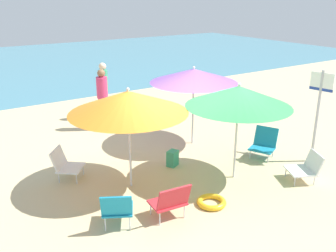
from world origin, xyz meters
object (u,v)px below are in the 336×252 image
object	(u,v)px
beach_chair_a	(264,143)
warning_sign	(319,103)
swim_ring	(211,202)
beach_bag	(173,158)
umbrella_orange	(128,102)
person_b	(104,91)
beach_chair_d	(171,201)
beach_chair_e	(117,208)
beach_chair_b	(65,164)
umbrella_green	(239,96)
umbrella_purple	(194,76)
beach_chair_c	(306,167)
person_a	(103,99)

from	to	relation	value
beach_chair_a	warning_sign	bearing A→B (deg)	106.66
swim_ring	beach_bag	size ratio (longest dim) A/B	1.52
umbrella_orange	person_b	world-z (taller)	umbrella_orange
beach_chair_d	beach_chair_e	xyz separation A→B (m)	(-0.81, 0.27, -0.00)
beach_chair_a	beach_chair_e	distance (m)	4.04
beach_chair_b	beach_chair_d	bearing A→B (deg)	-28.70
umbrella_green	beach_bag	world-z (taller)	umbrella_green
swim_ring	beach_chair_b	bearing A→B (deg)	126.95
beach_chair_b	person_b	xyz separation A→B (m)	(2.24, 3.05, 0.54)
umbrella_green	beach_bag	distance (m)	2.01
umbrella_purple	beach_chair_e	xyz separation A→B (m)	(-3.12, -2.21, -1.33)
umbrella_orange	person_b	xyz separation A→B (m)	(1.30, 4.03, -0.81)
beach_chair_c	beach_chair_d	size ratio (longest dim) A/B	1.12
beach_chair_a	umbrella_orange	bearing A→B (deg)	-32.13
beach_chair_b	warning_sign	size ratio (longest dim) A/B	0.36
beach_chair_a	beach_chair_e	xyz separation A→B (m)	(-3.98, -0.68, 0.03)
umbrella_orange	umbrella_green	distance (m)	2.05
umbrella_purple	person_b	world-z (taller)	umbrella_purple
warning_sign	beach_chair_c	bearing A→B (deg)	-161.72
umbrella_orange	warning_sign	distance (m)	4.04
umbrella_orange	umbrella_green	bearing A→B (deg)	-23.53
umbrella_purple	beach_chair_e	world-z (taller)	umbrella_purple
umbrella_purple	beach_bag	distance (m)	2.06
beach_chair_b	person_b	size ratio (longest dim) A/B	0.44
beach_chair_a	beach_chair_d	distance (m)	3.31
beach_chair_b	beach_chair_c	world-z (taller)	beach_chair_b
warning_sign	person_a	bearing A→B (deg)	112.13
beach_chair_e	warning_sign	size ratio (longest dim) A/B	0.35
beach_chair_b	beach_chair_d	world-z (taller)	beach_chair_d
beach_chair_a	person_b	distance (m)	4.84
beach_chair_d	beach_chair_b	bearing A→B (deg)	27.17
person_a	swim_ring	xyz separation A→B (m)	(-0.07, -4.61, -0.79)
warning_sign	swim_ring	size ratio (longest dim) A/B	3.91
umbrella_green	beach_chair_e	size ratio (longest dim) A/B	2.82
beach_chair_b	beach_bag	size ratio (longest dim) A/B	2.16
beach_chair_c	warning_sign	bearing A→B (deg)	-123.45
umbrella_orange	beach_chair_a	bearing A→B (deg)	-7.49
umbrella_green	swim_ring	world-z (taller)	umbrella_green
beach_chair_e	umbrella_green	bearing A→B (deg)	-54.83
beach_chair_b	beach_bag	bearing A→B (deg)	21.87
person_a	person_b	world-z (taller)	person_b
beach_chair_a	beach_chair_d	world-z (taller)	beach_chair_d
beach_bag	person_b	bearing A→B (deg)	87.79
warning_sign	beach_bag	size ratio (longest dim) A/B	5.92
umbrella_green	person_a	world-z (taller)	umbrella_green
beach_chair_d	swim_ring	world-z (taller)	beach_chair_d
beach_chair_a	person_b	bearing A→B (deg)	-92.02
umbrella_green	beach_chair_e	distance (m)	3.03
beach_chair_b	person_b	world-z (taller)	person_b
umbrella_green	swim_ring	distance (m)	2.01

